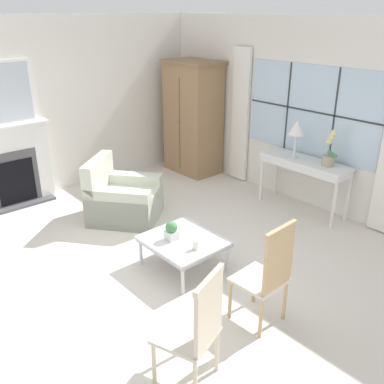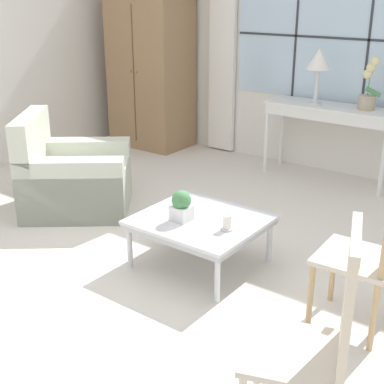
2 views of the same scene
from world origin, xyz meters
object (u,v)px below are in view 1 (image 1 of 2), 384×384
at_px(fireplace, 11,159).
at_px(accent_chair_wooden, 198,325).
at_px(coffee_table, 184,242).
at_px(potted_orchid, 329,152).
at_px(pillar_candle, 196,245).
at_px(armchair_upholstered, 123,200).
at_px(table_lamp, 297,129).
at_px(console_table, 305,166).
at_px(side_chair_wooden, 269,271).
at_px(armoire, 193,118).
at_px(potted_plant_small, 171,231).

bearing_deg(fireplace, accent_chair_wooden, -2.76).
distance_m(accent_chair_wooden, coffee_table, 1.75).
bearing_deg(coffee_table, potted_orchid, 82.82).
bearing_deg(pillar_candle, armchair_upholstered, 173.04).
relative_size(table_lamp, potted_orchid, 1.09).
height_order(fireplace, potted_orchid, fireplace).
distance_m(fireplace, coffee_table, 3.27).
relative_size(console_table, accent_chair_wooden, 1.30).
xyz_separation_m(potted_orchid, coffee_table, (-0.31, -2.43, -0.67)).
distance_m(console_table, side_chair_wooden, 2.80).
bearing_deg(armchair_upholstered, side_chair_wooden, -4.51).
relative_size(armoire, table_lamp, 3.53).
relative_size(fireplace, pillar_candle, 17.86).
relative_size(fireplace, coffee_table, 2.48).
bearing_deg(fireplace, console_table, 46.06).
bearing_deg(accent_chair_wooden, armchair_upholstered, 157.94).
relative_size(table_lamp, pillar_candle, 4.71).
distance_m(table_lamp, pillar_candle, 2.57).
bearing_deg(armoire, console_table, 2.05).
bearing_deg(coffee_table, console_table, 91.13).
xyz_separation_m(console_table, pillar_candle, (0.31, -2.45, -0.28)).
distance_m(console_table, accent_chair_wooden, 3.72).
relative_size(armchair_upholstered, potted_plant_small, 5.52).
bearing_deg(accent_chair_wooden, table_lamp, 115.39).
height_order(side_chair_wooden, potted_plant_small, side_chair_wooden).
relative_size(accent_chair_wooden, pillar_candle, 8.68).
xyz_separation_m(armoire, console_table, (2.42, 0.09, -0.31)).
height_order(side_chair_wooden, coffee_table, side_chair_wooden).
bearing_deg(accent_chair_wooden, console_table, 112.77).
xyz_separation_m(armchair_upholstered, accent_chair_wooden, (2.99, -1.21, 0.30)).
relative_size(console_table, coffee_table, 1.57).
bearing_deg(armchair_upholstered, armoire, 112.27).
bearing_deg(potted_orchid, coffee_table, -97.18).
bearing_deg(coffee_table, armoire, 136.88).
distance_m(potted_orchid, accent_chair_wooden, 3.66).
xyz_separation_m(coffee_table, pillar_candle, (0.26, -0.05, 0.09)).
distance_m(armchair_upholstered, pillar_candle, 1.88).
bearing_deg(pillar_candle, table_lamp, 101.19).
distance_m(fireplace, accent_chair_wooden, 4.55).
relative_size(armoire, console_table, 1.47).
height_order(table_lamp, accent_chair_wooden, table_lamp).
relative_size(table_lamp, armchair_upholstered, 0.46).
distance_m(console_table, pillar_candle, 2.48).
bearing_deg(pillar_candle, coffee_table, 169.22).
xyz_separation_m(fireplace, coffee_table, (3.14, 0.82, -0.40)).
bearing_deg(table_lamp, armoire, -179.32).
height_order(fireplace, side_chair_wooden, fireplace).
relative_size(fireplace, side_chair_wooden, 1.99).
relative_size(table_lamp, potted_plant_small, 2.54).
bearing_deg(potted_plant_small, coffee_table, 50.78).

